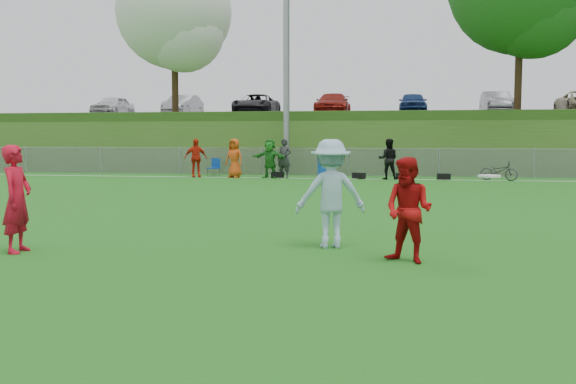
% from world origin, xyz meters
% --- Properties ---
extents(ground, '(120.00, 120.00, 0.00)m').
position_xyz_m(ground, '(0.00, 0.00, 0.00)').
color(ground, '#1D6715').
rests_on(ground, ground).
extents(sideline_far, '(60.00, 0.10, 0.01)m').
position_xyz_m(sideline_far, '(0.00, 18.00, 0.01)').
color(sideline_far, white).
rests_on(sideline_far, ground).
extents(fence, '(58.00, 0.06, 1.30)m').
position_xyz_m(fence, '(0.00, 20.00, 0.65)').
color(fence, gray).
rests_on(fence, ground).
extents(light_pole, '(1.20, 0.40, 12.15)m').
position_xyz_m(light_pole, '(-3.00, 20.80, 6.71)').
color(light_pole, gray).
rests_on(light_pole, ground).
extents(berm, '(120.00, 18.00, 3.00)m').
position_xyz_m(berm, '(0.00, 31.00, 1.50)').
color(berm, '#274D15').
rests_on(berm, ground).
extents(parking_lot, '(120.00, 12.00, 0.10)m').
position_xyz_m(parking_lot, '(0.00, 33.00, 3.05)').
color(parking_lot, black).
rests_on(parking_lot, berm).
extents(tree_white_flowering, '(6.30, 6.30, 8.78)m').
position_xyz_m(tree_white_flowering, '(-9.84, 24.92, 8.32)').
color(tree_white_flowering, black).
rests_on(tree_white_flowering, berm).
extents(car_row, '(32.04, 5.18, 1.44)m').
position_xyz_m(car_row, '(-1.17, 32.00, 3.82)').
color(car_row, silver).
rests_on(car_row, parking_lot).
extents(spectator_row, '(9.34, 0.84, 1.69)m').
position_xyz_m(spectator_row, '(-2.91, 18.00, 0.85)').
color(spectator_row, red).
rests_on(spectator_row, ground).
extents(gear_bags, '(7.57, 0.56, 0.26)m').
position_xyz_m(gear_bags, '(1.05, 18.10, 0.13)').
color(gear_bags, black).
rests_on(gear_bags, ground).
extents(player_red_left, '(0.46, 0.65, 1.67)m').
position_xyz_m(player_red_left, '(-3.47, -0.10, 0.83)').
color(player_red_left, red).
rests_on(player_red_left, ground).
extents(player_red_center, '(0.92, 0.85, 1.51)m').
position_xyz_m(player_red_center, '(2.48, 0.14, 0.75)').
color(player_red_center, '#A80B0C').
rests_on(player_red_center, ground).
extents(player_blue, '(1.27, 0.95, 1.75)m').
position_xyz_m(player_blue, '(1.25, 1.19, 0.88)').
color(player_blue, '#96BBD1').
rests_on(player_blue, ground).
extents(frisbee, '(0.29, 0.29, 0.03)m').
position_xyz_m(frisbee, '(3.48, -0.52, 1.29)').
color(frisbee, white).
rests_on(frisbee, ground).
extents(recycling_bin, '(0.79, 0.79, 0.90)m').
position_xyz_m(recycling_bin, '(-0.86, 18.11, 0.45)').
color(recycling_bin, '#1042B1').
rests_on(recycling_bin, ground).
extents(camp_chair, '(0.55, 0.56, 0.81)m').
position_xyz_m(camp_chair, '(-5.99, 18.82, 0.24)').
color(camp_chair, '#0E40A0').
rests_on(camp_chair, ground).
extents(bicycle, '(1.60, 1.07, 0.80)m').
position_xyz_m(bicycle, '(6.28, 18.09, 0.40)').
color(bicycle, '#323234').
rests_on(bicycle, ground).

